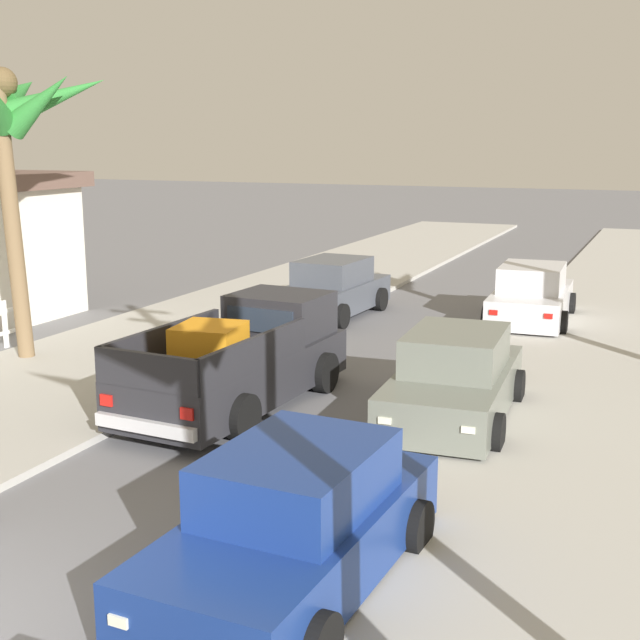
{
  "coord_description": "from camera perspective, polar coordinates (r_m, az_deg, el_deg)",
  "views": [
    {
      "loc": [
        5.92,
        -4.87,
        4.66
      ],
      "look_at": [
        -0.44,
        10.2,
        1.2
      ],
      "focal_mm": 47.99,
      "sensor_mm": 36.0,
      "label": 1
    }
  ],
  "objects": [
    {
      "name": "car_right_far",
      "position": [
        14.53,
        8.94,
        -3.97
      ],
      "size": [
        2.2,
        4.33,
        1.54
      ],
      "color": "slate",
      "rests_on": "ground"
    },
    {
      "name": "sidewalk_left",
      "position": [
        20.56,
        -9.57,
        -1.15
      ],
      "size": [
        5.34,
        60.0,
        0.12
      ],
      "primitive_type": "cube",
      "color": "#B2AFA8",
      "rests_on": "ground"
    },
    {
      "name": "curb_left",
      "position": [
        19.92,
        -6.48,
        -1.51
      ],
      "size": [
        0.16,
        60.0,
        0.1
      ],
      "primitive_type": "cube",
      "color": "silver",
      "rests_on": "ground"
    },
    {
      "name": "curb_right",
      "position": [
        17.63,
        14.64,
        -3.61
      ],
      "size": [
        0.16,
        60.0,
        0.1
      ],
      "primitive_type": "cube",
      "color": "silver",
      "rests_on": "ground"
    },
    {
      "name": "palm_tree_right_fore",
      "position": [
        18.65,
        -20.27,
        12.58
      ],
      "size": [
        3.3,
        3.5,
        6.14
      ],
      "color": "brown",
      "rests_on": "ground"
    },
    {
      "name": "sidewalk_right",
      "position": [
        17.51,
        18.76,
        -3.93
      ],
      "size": [
        5.34,
        60.0,
        0.12
      ],
      "primitive_type": "cube",
      "color": "#B2AFA8",
      "rests_on": "ground"
    },
    {
      "name": "pickup_truck",
      "position": [
        15.26,
        -5.24,
        -2.73
      ],
      "size": [
        2.44,
        5.32,
        1.8
      ],
      "color": "#28282D",
      "rests_on": "ground"
    },
    {
      "name": "car_left_near",
      "position": [
        22.9,
        0.78,
        2.03
      ],
      "size": [
        2.2,
        4.33,
        1.54
      ],
      "color": "#474C56",
      "rests_on": "ground"
    },
    {
      "name": "car_right_near",
      "position": [
        22.59,
        13.91,
        1.54
      ],
      "size": [
        2.17,
        4.32,
        1.54
      ],
      "color": "silver",
      "rests_on": "ground"
    },
    {
      "name": "car_left_mid",
      "position": [
        9.2,
        -1.63,
        -13.49
      ],
      "size": [
        2.18,
        4.32,
        1.54
      ],
      "color": "navy",
      "rests_on": "ground"
    }
  ]
}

